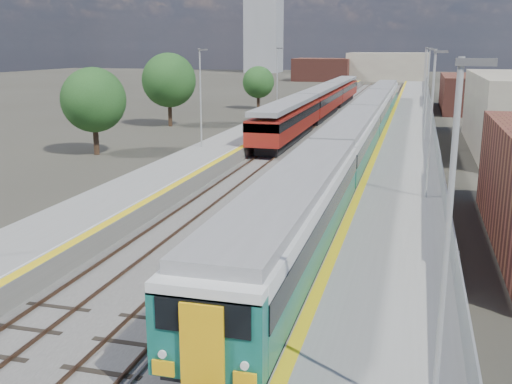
% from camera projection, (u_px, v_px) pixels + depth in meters
% --- Properties ---
extents(ground, '(320.00, 320.00, 0.00)m').
position_uv_depth(ground, '(354.00, 136.00, 59.41)').
color(ground, '#47443A').
rests_on(ground, ground).
extents(ballast_bed, '(10.50, 155.00, 0.06)m').
position_uv_depth(ballast_bed, '(335.00, 131.00, 62.31)').
color(ballast_bed, '#565451').
rests_on(ballast_bed, ground).
extents(tracks, '(8.96, 160.00, 0.17)m').
position_uv_depth(tracks, '(343.00, 129.00, 63.71)').
color(tracks, '#4C3323').
rests_on(tracks, ground).
extents(platform_right, '(4.70, 155.00, 8.52)m').
position_uv_depth(platform_right, '(410.00, 129.00, 60.29)').
color(platform_right, slate).
rests_on(platform_right, ground).
extents(platform_left, '(4.30, 155.00, 8.52)m').
position_uv_depth(platform_left, '(271.00, 125.00, 63.90)').
color(platform_left, slate).
rests_on(platform_left, ground).
extents(buildings, '(72.00, 185.50, 40.00)m').
position_uv_depth(buildings, '(319.00, 37.00, 144.54)').
color(buildings, brown).
rests_on(buildings, ground).
extents(green_train, '(2.88, 80.08, 3.17)m').
position_uv_depth(green_train, '(363.00, 124.00, 51.16)').
color(green_train, black).
rests_on(green_train, ground).
extents(red_train, '(2.89, 58.68, 3.65)m').
position_uv_depth(red_train, '(321.00, 101.00, 73.11)').
color(red_train, black).
rests_on(red_train, ground).
extents(tree_a, '(5.22, 5.22, 7.07)m').
position_uv_depth(tree_a, '(94.00, 100.00, 48.18)').
color(tree_a, '#382619').
rests_on(tree_a, ground).
extents(tree_b, '(5.90, 5.90, 8.00)m').
position_uv_depth(tree_b, '(169.00, 80.00, 65.37)').
color(tree_b, '#382619').
rests_on(tree_b, ground).
extents(tree_c, '(4.41, 4.41, 5.98)m').
position_uv_depth(tree_c, '(258.00, 82.00, 83.45)').
color(tree_c, '#382619').
rests_on(tree_c, ground).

